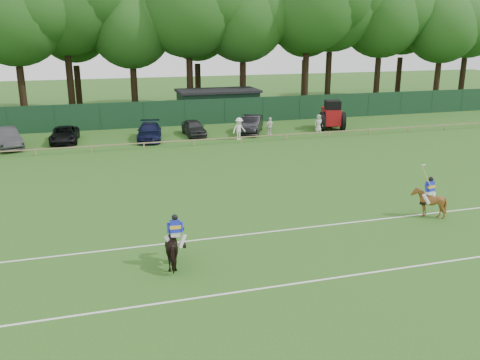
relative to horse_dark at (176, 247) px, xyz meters
name	(u,v)px	position (x,y,z in m)	size (l,w,h in m)	color
ground	(248,226)	(3.97, 3.25, -0.80)	(160.00, 160.00, 0.00)	#1E4C14
horse_dark	(176,247)	(0.00, 0.00, 0.00)	(0.86, 1.89, 1.59)	black
horse_chestnut	(428,202)	(13.02, 1.93, -0.05)	(1.21, 1.36, 1.50)	brown
sedan_grey	(6,138)	(-9.47, 24.56, 0.01)	(1.71, 4.89, 1.61)	#313234
suv_black	(64,135)	(-5.09, 25.47, -0.15)	(2.14, 4.63, 1.29)	black
sedan_navy	(149,132)	(1.79, 24.43, -0.09)	(1.97, 4.85, 1.41)	#101334
hatch_grey	(194,128)	(5.79, 25.27, -0.10)	(1.64, 4.07, 1.39)	#2C2C2E
estate_black	(251,124)	(11.02, 24.90, -0.02)	(1.65, 4.75, 1.56)	black
spectator_left	(239,129)	(9.10, 22.32, 0.15)	(1.23, 0.70, 1.90)	white
spectator_mid	(270,127)	(12.17, 23.16, 0.02)	(0.96, 0.40, 1.64)	white
spectator_right	(319,123)	(17.06, 23.59, 0.01)	(0.78, 0.51, 1.60)	beige
rider_dark	(175,230)	(0.00, -0.01, 0.72)	(0.94, 0.40, 1.41)	silver
rider_chestnut	(430,189)	(13.02, 1.91, 0.65)	(0.97, 0.51, 2.05)	silver
polo_ball	(441,206)	(14.61, 2.95, -0.75)	(0.09, 0.09, 0.09)	silver
pitch_lines	(272,256)	(3.97, -0.25, -0.79)	(60.00, 5.10, 0.01)	silver
pitch_rail	(182,141)	(3.97, 21.25, -0.35)	(62.10, 0.10, 0.50)	#997F5B
perimeter_fence	(165,114)	(3.97, 30.25, 0.45)	(92.08, 0.08, 2.50)	#14351E
utility_shed	(218,104)	(9.97, 33.25, 0.74)	(8.40, 4.40, 3.04)	#14331E
tree_row	(173,113)	(5.97, 38.25, -0.80)	(96.00, 12.00, 21.00)	#26561C
tractor	(332,115)	(18.80, 24.58, 0.49)	(2.98, 3.70, 2.71)	maroon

